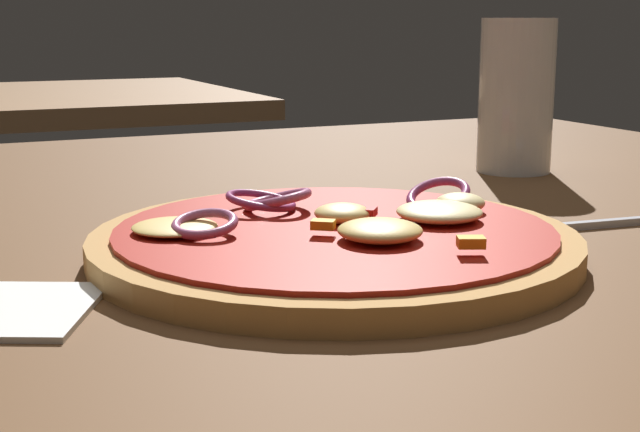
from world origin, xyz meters
TOP-DOWN VIEW (x-y plane):
  - dining_table at (0.00, 0.00)m, footprint 1.24×1.10m
  - pizza at (0.04, -0.04)m, footprint 0.28×0.28m
  - fork at (0.21, -0.04)m, footprint 0.17×0.03m
  - beer_glass at (0.31, 0.17)m, footprint 0.07×0.07m
  - background_table at (-0.02, 1.24)m, footprint 0.85×0.64m

SIDE VIEW (x-z plane):
  - dining_table at x=0.00m, z-range 0.00..0.03m
  - background_table at x=-0.02m, z-range 0.00..0.03m
  - fork at x=0.21m, z-range 0.03..0.04m
  - pizza at x=0.04m, z-range 0.03..0.06m
  - beer_glass at x=0.31m, z-range 0.03..0.17m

